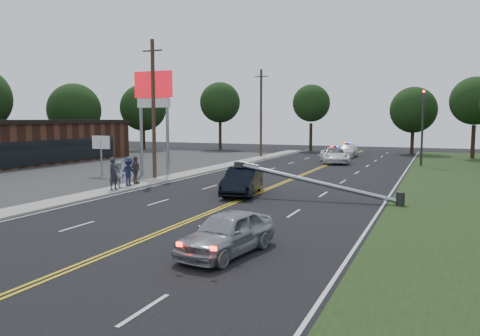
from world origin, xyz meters
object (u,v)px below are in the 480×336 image
at_px(bystander_d, 135,170).
at_px(emergency_b, 347,151).
at_px(small_sign, 101,146).
at_px(utility_pole_mid, 153,109).
at_px(bystander_b, 120,175).
at_px(bystander_c, 129,172).
at_px(bystander_a, 114,174).
at_px(utility_pole_far, 261,113).
at_px(emergency_a, 335,155).
at_px(traffic_signal, 423,121).
at_px(fallen_streetlight, 324,184).
at_px(crashed_sedan, 242,181).
at_px(waiting_sedan, 227,233).
at_px(pylon_sign, 154,98).

bearing_deg(bystander_d, emergency_b, -22.04).
height_order(small_sign, utility_pole_mid, utility_pole_mid).
relative_size(bystander_b, bystander_c, 0.92).
xyz_separation_m(utility_pole_mid, emergency_b, (9.21, 25.77, -4.35)).
bearing_deg(emergency_b, bystander_a, -103.85).
relative_size(utility_pole_far, emergency_a, 1.78).
distance_m(traffic_signal, bystander_d, 27.27).
bearing_deg(fallen_streetlight, bystander_a, -170.71).
xyz_separation_m(traffic_signal, emergency_a, (-8.06, -0.25, -3.43)).
xyz_separation_m(traffic_signal, bystander_a, (-16.42, -24.01, -3.10)).
height_order(small_sign, crashed_sedan, small_sign).
relative_size(waiting_sedan, bystander_d, 2.25).
relative_size(small_sign, fallen_streetlight, 0.33).
xyz_separation_m(fallen_streetlight, emergency_a, (-3.94, 21.75, -0.14)).
relative_size(crashed_sedan, bystander_c, 2.68).
relative_size(pylon_sign, emergency_a, 1.43).
bearing_deg(crashed_sedan, bystander_d, 163.72).
relative_size(traffic_signal, utility_pole_far, 0.70).
bearing_deg(emergency_b, waiting_sedan, -84.53).
relative_size(traffic_signal, fallen_streetlight, 0.75).
relative_size(traffic_signal, crashed_sedan, 1.46).
height_order(waiting_sedan, bystander_c, bystander_c).
distance_m(small_sign, bystander_c, 7.18).
relative_size(emergency_a, emergency_b, 1.10).
relative_size(utility_pole_mid, emergency_a, 1.78).
distance_m(pylon_sign, emergency_a, 19.77).
relative_size(small_sign, bystander_a, 1.58).
xyz_separation_m(utility_pole_far, emergency_a, (9.44, -4.25, -4.31)).
bearing_deg(emergency_a, traffic_signal, -14.97).
distance_m(emergency_b, bystander_c, 31.14).
distance_m(waiting_sedan, emergency_a, 33.06).
xyz_separation_m(emergency_b, bystander_c, (-8.36, -30.00, 0.29)).
distance_m(fallen_streetlight, utility_pole_mid, 14.58).
relative_size(fallen_streetlight, crashed_sedan, 1.93).
distance_m(pylon_sign, utility_pole_mid, 2.55).
distance_m(fallen_streetlight, utility_pole_far, 29.54).
xyz_separation_m(fallen_streetlight, bystander_a, (-12.31, -2.01, 0.18)).
xyz_separation_m(traffic_signal, bystander_d, (-16.89, -21.17, -3.17)).
distance_m(pylon_sign, waiting_sedan, 22.80).
bearing_deg(crashed_sedan, pylon_sign, 137.91).
xyz_separation_m(pylon_sign, fallen_streetlight, (14.69, -6.00, -5.08)).
bearing_deg(pylon_sign, traffic_signal, 40.39).
bearing_deg(emergency_b, emergency_a, -87.82).
xyz_separation_m(small_sign, utility_pole_mid, (4.80, 0.00, 2.75)).
height_order(utility_pole_far, crashed_sedan, utility_pole_far).
distance_m(bystander_b, bystander_d, 2.20).
xyz_separation_m(pylon_sign, utility_pole_far, (1.30, 20.00, -0.91)).
bearing_deg(utility_pole_mid, emergency_b, 70.34).
height_order(utility_pole_mid, bystander_a, utility_pole_mid).
distance_m(pylon_sign, bystander_a, 9.69).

